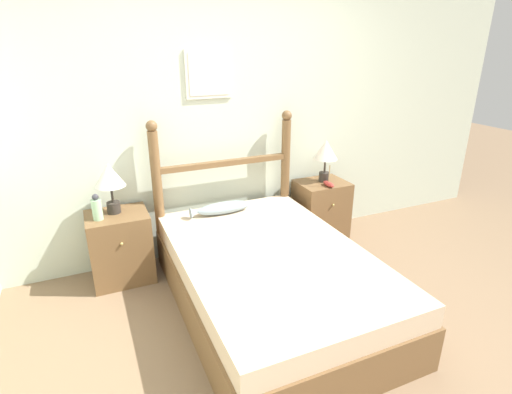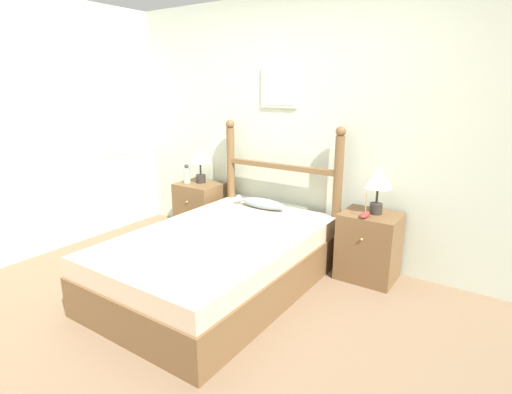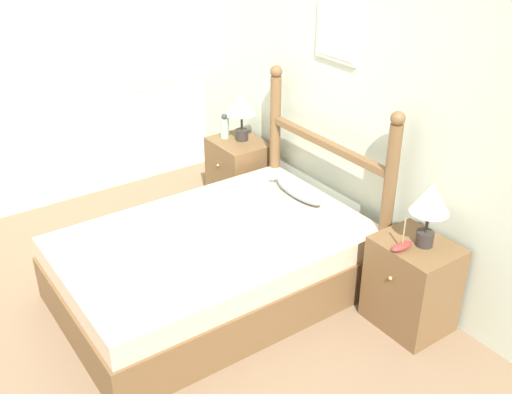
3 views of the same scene
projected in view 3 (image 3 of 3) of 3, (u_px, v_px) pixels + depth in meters
name	position (u px, v px, depth m)	size (l,w,h in m)	color
ground_plane	(148.00, 333.00, 3.89)	(16.00, 16.00, 0.00)	#7A6047
wall_back	(358.00, 96.00, 4.17)	(6.40, 0.08, 2.55)	beige
wall_left	(22.00, 65.00, 4.84)	(0.08, 6.40, 2.55)	beige
bed	(214.00, 264.00, 4.16)	(1.35, 2.07, 0.49)	brown
headboard	(326.00, 167.00, 4.44)	(1.36, 0.10, 1.34)	brown
nightstand_left	(239.00, 173.00, 5.30)	(0.50, 0.43, 0.61)	brown
nightstand_right	(412.00, 284.00, 3.85)	(0.50, 0.43, 0.61)	brown
table_lamp_left	(241.00, 106.00, 5.04)	(0.24, 0.24, 0.43)	#2D2823
table_lamp_right	(430.00, 202.00, 3.55)	(0.24, 0.24, 0.43)	#2D2823
bottle	(225.00, 127.00, 5.19)	(0.08, 0.08, 0.22)	#99C699
model_boat	(402.00, 246.00, 3.64)	(0.06, 0.17, 0.22)	maroon
fish_pillow	(297.00, 190.00, 4.51)	(0.57, 0.14, 0.10)	#8499A3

